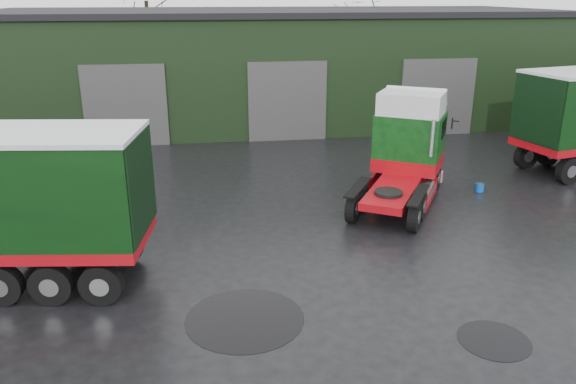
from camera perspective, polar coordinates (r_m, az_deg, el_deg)
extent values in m
plane|color=black|center=(15.99, 0.27, -7.30)|extent=(100.00, 100.00, 0.00)
cube|color=black|center=(34.60, -1.57, 12.60)|extent=(32.00, 12.00, 6.00)
cube|color=black|center=(34.35, -1.62, 17.82)|extent=(32.40, 12.40, 0.30)
cylinder|color=#084AB8|center=(22.79, 18.89, 0.43)|extent=(0.39, 0.39, 0.31)
cylinder|color=black|center=(13.55, -4.42, -12.72)|extent=(2.81, 2.81, 0.01)
cylinder|color=black|center=(21.43, 9.01, -0.35)|extent=(1.69, 1.69, 0.01)
cylinder|color=black|center=(13.58, 20.19, -13.94)|extent=(1.59, 1.59, 0.01)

